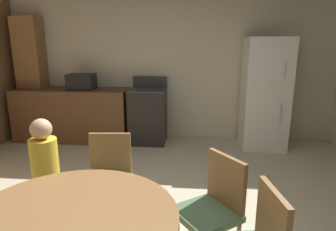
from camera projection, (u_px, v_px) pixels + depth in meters
The scene contains 9 objects.
wall_back at pixel (171, 62), 5.08m from camera, with size 5.93×0.12×2.70m, color beige.
kitchen_counter at pixel (73, 115), 5.06m from camera, with size 1.96×0.60×0.90m, color brown.
pantry_column at pixel (33, 79), 5.15m from camera, with size 0.44×0.36×2.10m, color olive.
oven_range at pixel (148, 115), 4.94m from camera, with size 0.60×0.60×1.10m.
refrigerator at pixel (264, 94), 4.62m from camera, with size 0.68×0.68×1.76m.
microwave at pixel (81, 82), 4.90m from camera, with size 0.44×0.32×0.26m, color black.
chair_northeast at pixel (214, 205), 2.14m from camera, with size 0.56×0.56×0.87m.
chair_north at pixel (109, 176), 2.62m from camera, with size 0.43×0.43×0.87m.
person_child at pixel (47, 178), 2.40m from camera, with size 0.31×0.31×1.09m.
Camera 1 is at (0.42, -2.14, 1.67)m, focal length 30.90 mm.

